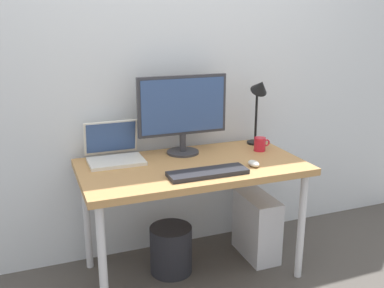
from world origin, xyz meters
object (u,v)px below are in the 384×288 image
object	(u,v)px
monitor	(183,110)
laptop	(114,151)
coffee_mug	(260,144)
wastebasket	(171,249)
computer_tower	(257,226)
desk_lamp	(259,97)
mouse	(254,163)
desk	(192,174)
keyboard	(208,173)

from	to	relation	value
monitor	laptop	distance (m)	0.48
coffee_mug	wastebasket	distance (m)	0.87
monitor	coffee_mug	bearing A→B (deg)	-14.55
monitor	computer_tower	size ratio (longest dim) A/B	1.34
desk_lamp	wastebasket	bearing A→B (deg)	-166.50
monitor	computer_tower	world-z (taller)	monitor
mouse	computer_tower	world-z (taller)	mouse
desk	coffee_mug	bearing A→B (deg)	9.81
keyboard	computer_tower	size ratio (longest dim) A/B	1.05
desk_lamp	keyboard	xyz separation A→B (m)	(-0.54, -0.41, -0.31)
monitor	mouse	xyz separation A→B (m)	(0.29, -0.38, -0.26)
desk_lamp	wastebasket	size ratio (longest dim) A/B	1.53
desk	monitor	bearing A→B (deg)	84.65
laptop	computer_tower	size ratio (longest dim) A/B	0.76
keyboard	wastebasket	xyz separation A→B (m)	(-0.13, 0.25, -0.57)
monitor	desk_lamp	bearing A→B (deg)	0.09
desk_lamp	mouse	distance (m)	0.54
mouse	desk	bearing A→B (deg)	151.89
desk_lamp	computer_tower	xyz separation A→B (m)	(-0.08, -0.18, -0.83)
keyboard	coffee_mug	distance (m)	0.56
desk_lamp	laptop	bearing A→B (deg)	179.02
keyboard	mouse	bearing A→B (deg)	6.64
laptop	computer_tower	distance (m)	1.06
laptop	coffee_mug	xyz separation A→B (m)	(0.91, -0.14, -0.01)
desk	computer_tower	distance (m)	0.64
computer_tower	wastebasket	xyz separation A→B (m)	(-0.59, 0.02, -0.06)
monitor	desk_lamp	xyz separation A→B (m)	(0.53, 0.00, 0.05)
monitor	keyboard	distance (m)	0.49
keyboard	laptop	bearing A→B (deg)	134.54
wastebasket	monitor	bearing A→B (deg)	48.82
mouse	laptop	bearing A→B (deg)	151.35
desk	monitor	world-z (taller)	monitor
monitor	mouse	bearing A→B (deg)	-52.10
coffee_mug	computer_tower	xyz separation A→B (m)	(-0.03, -0.05, -0.55)
desk_lamp	wastebasket	xyz separation A→B (m)	(-0.67, -0.16, -0.89)
keyboard	wastebasket	bearing A→B (deg)	117.93
coffee_mug	wastebasket	bearing A→B (deg)	-176.69
desk	coffee_mug	distance (m)	0.52
laptop	computer_tower	world-z (taller)	laptop
laptop	desk_lamp	xyz separation A→B (m)	(0.96, -0.02, 0.27)
desk_lamp	mouse	bearing A→B (deg)	-121.88
wastebasket	desk_lamp	bearing A→B (deg)	13.50
monitor	desk_lamp	size ratio (longest dim) A/B	1.23
desk_lamp	mouse	size ratio (longest dim) A/B	5.09
desk	laptop	world-z (taller)	laptop
desk_lamp	keyboard	size ratio (longest dim) A/B	1.04
monitor	laptop	size ratio (longest dim) A/B	1.76
desk_lamp	desk	bearing A→B (deg)	-158.99
desk	coffee_mug	xyz separation A→B (m)	(0.50, 0.09, 0.11)
computer_tower	wastebasket	bearing A→B (deg)	178.30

